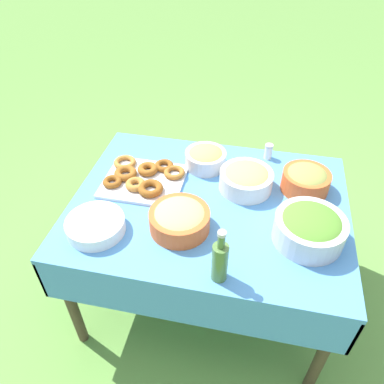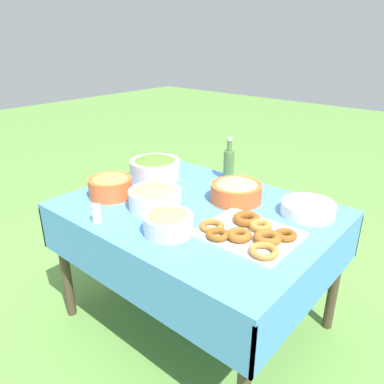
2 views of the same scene
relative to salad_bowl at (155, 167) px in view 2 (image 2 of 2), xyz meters
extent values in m
plane|color=#609342|center=(0.43, -0.14, -0.75)|extent=(14.00, 14.00, 0.00)
cube|color=#4C8CD1|center=(0.43, -0.14, -0.08)|extent=(1.25, 0.96, 0.02)
cube|color=#4C8CD1|center=(0.43, -0.61, -0.20)|extent=(1.25, 0.01, 0.22)
cube|color=#4C8CD1|center=(0.43, 0.33, -0.20)|extent=(1.25, 0.01, 0.22)
cube|color=#4C8CD1|center=(-0.19, -0.14, -0.20)|extent=(0.01, 0.96, 0.22)
cube|color=#4C8CD1|center=(1.05, -0.14, -0.20)|extent=(0.01, 0.96, 0.22)
cylinder|color=#473828|center=(-0.13, -0.56, -0.42)|extent=(0.05, 0.05, 0.66)
cylinder|color=#473828|center=(1.00, -0.56, -0.42)|extent=(0.05, 0.05, 0.66)
cylinder|color=#473828|center=(-0.13, 0.28, -0.42)|extent=(0.05, 0.05, 0.66)
cylinder|color=#473828|center=(1.00, 0.28, -0.42)|extent=(0.05, 0.05, 0.66)
cylinder|color=silver|center=(0.00, 0.00, -0.01)|extent=(0.29, 0.29, 0.11)
ellipsoid|color=#51892D|center=(0.00, 0.00, 0.03)|extent=(0.25, 0.25, 0.07)
cylinder|color=#E05B28|center=(0.53, 0.05, -0.02)|extent=(0.25, 0.25, 0.09)
ellipsoid|color=tan|center=(0.53, 0.05, 0.01)|extent=(0.22, 0.22, 0.07)
cube|color=silver|center=(0.77, -0.22, -0.06)|extent=(0.38, 0.32, 0.02)
torus|color=brown|center=(0.71, -0.14, -0.04)|extent=(0.14, 0.14, 0.03)
torus|color=#93561E|center=(0.77, -0.28, -0.04)|extent=(0.12, 0.12, 0.03)
torus|color=brown|center=(0.70, -0.33, -0.04)|extent=(0.12, 0.12, 0.03)
torus|color=#93561E|center=(0.86, -0.23, -0.04)|extent=(0.13, 0.13, 0.03)
torus|color=#A36628|center=(0.63, -0.29, -0.04)|extent=(0.15, 0.15, 0.03)
torus|color=#B27533|center=(0.90, -0.31, -0.04)|extent=(0.15, 0.15, 0.03)
torus|color=#B27533|center=(0.79, -0.16, -0.04)|extent=(0.11, 0.11, 0.03)
torus|color=brown|center=(0.90, -0.15, -0.04)|extent=(0.10, 0.10, 0.03)
cylinder|color=white|center=(0.87, 0.13, -0.06)|extent=(0.25, 0.25, 0.01)
cylinder|color=white|center=(0.87, 0.13, -0.05)|extent=(0.25, 0.25, 0.01)
cylinder|color=white|center=(0.87, 0.13, -0.04)|extent=(0.25, 0.25, 0.01)
cylinder|color=white|center=(0.87, 0.13, -0.03)|extent=(0.25, 0.25, 0.01)
cylinder|color=white|center=(0.87, 0.13, -0.01)|extent=(0.25, 0.25, 0.01)
cylinder|color=#4C7238|center=(0.33, 0.26, 0.02)|extent=(0.06, 0.06, 0.17)
cylinder|color=#4C7238|center=(0.33, 0.26, 0.13)|extent=(0.03, 0.03, 0.06)
cylinder|color=#B7B7B7|center=(0.33, 0.26, 0.17)|extent=(0.03, 0.03, 0.01)
cylinder|color=silver|center=(0.28, -0.28, -0.02)|extent=(0.25, 0.25, 0.09)
ellipsoid|color=tan|center=(0.28, -0.28, 0.01)|extent=(0.22, 0.22, 0.07)
cylinder|color=silver|center=(0.50, -0.41, -0.03)|extent=(0.21, 0.21, 0.08)
ellipsoid|color=#ADCC59|center=(0.50, -0.41, 0.00)|extent=(0.18, 0.18, 0.07)
cylinder|color=#E05B28|center=(0.01, -0.32, -0.02)|extent=(0.22, 0.22, 0.10)
ellipsoid|color=olive|center=(0.01, -0.32, 0.01)|extent=(0.19, 0.19, 0.07)
cylinder|color=white|center=(0.19, -0.55, -0.03)|extent=(0.04, 0.04, 0.07)
cylinder|color=silver|center=(0.19, -0.55, 0.01)|extent=(0.04, 0.04, 0.01)
camera|label=1|loc=(0.25, 1.11, 1.09)|focal=35.00mm
camera|label=2|loc=(1.47, -1.39, 0.70)|focal=35.00mm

